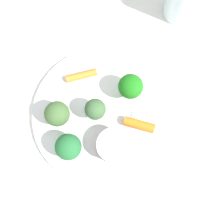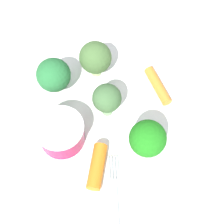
{
  "view_description": "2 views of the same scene",
  "coord_description": "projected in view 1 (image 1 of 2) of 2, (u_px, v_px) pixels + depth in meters",
  "views": [
    {
      "loc": [
        0.06,
        0.12,
        0.52
      ],
      "look_at": [
        -0.01,
        0.01,
        0.03
      ],
      "focal_mm": 47.4,
      "sensor_mm": 36.0,
      "label": 1
    },
    {
      "loc": [
        -0.14,
        0.11,
        0.38
      ],
      "look_at": [
        0.01,
        -0.01,
        0.03
      ],
      "focal_mm": 51.83,
      "sensor_mm": 36.0,
      "label": 2
    }
  ],
  "objects": [
    {
      "name": "fork",
      "position": [
        178.0,
        118.0,
        0.52
      ],
      "size": [
        0.14,
        0.11,
        0.0
      ],
      "color": "#ACB8C0",
      "rests_on": "plate"
    },
    {
      "name": "broccoli_floret_0",
      "position": [
        68.0,
        147.0,
        0.48
      ],
      "size": [
        0.04,
        0.04,
        0.06
      ],
      "color": "#95BF69",
      "rests_on": "plate"
    },
    {
      "name": "carrot_stick_1",
      "position": [
        139.0,
        125.0,
        0.51
      ],
      "size": [
        0.05,
        0.05,
        0.02
      ],
      "primitive_type": "cylinder",
      "rotation": [
        1.57,
        0.0,
        3.87
      ],
      "color": "orange",
      "rests_on": "plate"
    },
    {
      "name": "carrot_stick_0",
      "position": [
        83.0,
        75.0,
        0.54
      ],
      "size": [
        0.06,
        0.03,
        0.01
      ],
      "primitive_type": "cylinder",
      "rotation": [
        1.57,
        0.0,
        1.27
      ],
      "color": "orange",
      "rests_on": "plate"
    },
    {
      "name": "broccoli_floret_2",
      "position": [
        131.0,
        86.0,
        0.5
      ],
      "size": [
        0.04,
        0.04,
        0.06
      ],
      "color": "#94B06B",
      "rests_on": "plate"
    },
    {
      "name": "broccoli_floret_3",
      "position": [
        57.0,
        114.0,
        0.49
      ],
      "size": [
        0.04,
        0.04,
        0.06
      ],
      "color": "#98B871",
      "rests_on": "plate"
    },
    {
      "name": "plate",
      "position": [
        105.0,
        114.0,
        0.53
      ],
      "size": [
        0.26,
        0.26,
        0.01
      ],
      "primitive_type": "cylinder",
      "color": "white",
      "rests_on": "ground_plane"
    },
    {
      "name": "ground_plane",
      "position": [
        105.0,
        115.0,
        0.54
      ],
      "size": [
        2.4,
        2.4,
        0.0
      ],
      "primitive_type": "plane",
      "color": "white"
    },
    {
      "name": "sauce_cup",
      "position": [
        114.0,
        146.0,
        0.49
      ],
      "size": [
        0.06,
        0.06,
        0.03
      ],
      "color": "maroon",
      "rests_on": "plate"
    },
    {
      "name": "broccoli_floret_1",
      "position": [
        95.0,
        109.0,
        0.49
      ],
      "size": [
        0.04,
        0.04,
        0.05
      ],
      "color": "#7EB174",
      "rests_on": "plate"
    }
  ]
}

